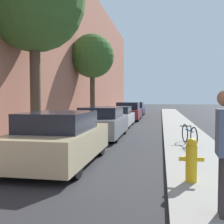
# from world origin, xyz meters

# --- Properties ---
(ground_plane) EXTENTS (120.00, 120.00, 0.00)m
(ground_plane) POSITION_xyz_m (0.00, 16.00, 0.00)
(ground_plane) COLOR #28282B
(sidewalk_left) EXTENTS (2.00, 52.00, 0.12)m
(sidewalk_left) POSITION_xyz_m (-2.90, 16.00, 0.06)
(sidewalk_left) COLOR gray
(sidewalk_left) RESTS_ON ground
(sidewalk_right) EXTENTS (2.00, 52.00, 0.12)m
(sidewalk_right) POSITION_xyz_m (2.90, 16.00, 0.06)
(sidewalk_right) COLOR gray
(sidewalk_right) RESTS_ON ground
(building_facade_left) EXTENTS (0.70, 52.00, 10.68)m
(building_facade_left) POSITION_xyz_m (-4.25, 16.00, 5.34)
(building_facade_left) COLOR #9E604C
(building_facade_left) RESTS_ON ground
(parked_car_champagne) EXTENTS (1.87, 4.14, 1.45)m
(parked_car_champagne) POSITION_xyz_m (-0.96, 7.04, 0.70)
(parked_car_champagne) COLOR black
(parked_car_champagne) RESTS_ON ground
(parked_car_grey) EXTENTS (1.86, 4.39, 1.41)m
(parked_car_grey) POSITION_xyz_m (-0.88, 12.20, 0.68)
(parked_car_grey) COLOR black
(parked_car_grey) RESTS_ON ground
(parked_car_silver) EXTENTS (1.89, 3.95, 1.28)m
(parked_car_silver) POSITION_xyz_m (-0.98, 17.13, 0.61)
(parked_car_silver) COLOR black
(parked_car_silver) RESTS_ON ground
(parked_car_maroon) EXTENTS (1.90, 4.26, 1.46)m
(parked_car_maroon) POSITION_xyz_m (-0.82, 22.11, 0.69)
(parked_car_maroon) COLOR black
(parked_car_maroon) RESTS_ON ground
(parked_car_navy) EXTENTS (1.74, 4.03, 1.37)m
(parked_car_navy) POSITION_xyz_m (-0.80, 28.00, 0.65)
(parked_car_navy) COLOR black
(parked_car_navy) RESTS_ON ground
(street_tree_near) EXTENTS (3.85, 3.85, 7.31)m
(street_tree_near) POSITION_xyz_m (-2.96, 9.73, 5.47)
(street_tree_near) COLOR #4C3A2B
(street_tree_near) RESTS_ON sidewalk_left
(street_tree_far) EXTENTS (2.94, 2.94, 5.99)m
(street_tree_far) POSITION_xyz_m (-2.82, 18.05, 4.60)
(street_tree_far) COLOR #4C3A2B
(street_tree_far) RESTS_ON sidewalk_left
(fire_hydrant) EXTENTS (0.50, 0.23, 0.90)m
(fire_hydrant) POSITION_xyz_m (2.39, 5.64, 0.58)
(fire_hydrant) COLOR gold
(fire_hydrant) RESTS_ON sidewalk_right
(bicycle) EXTENTS (0.52, 1.69, 0.70)m
(bicycle) POSITION_xyz_m (2.79, 10.23, 0.48)
(bicycle) COLOR black
(bicycle) RESTS_ON sidewalk_right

